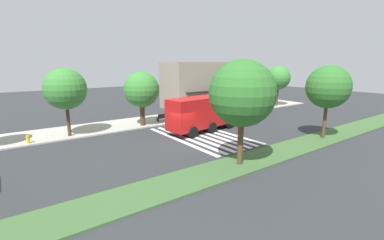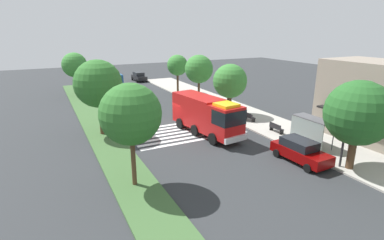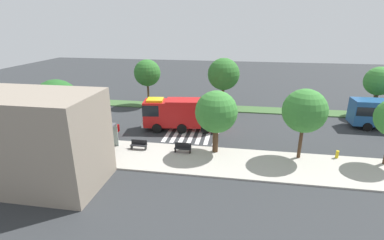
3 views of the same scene
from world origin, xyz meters
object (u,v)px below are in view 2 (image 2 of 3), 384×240
(bench_west_of_shelter, at_px, (249,117))
(sidewalk_tree_far_west, at_px, (177,65))
(median_tree_west, at_px, (98,84))
(bus_stop_shelter, at_px, (309,127))
(fire_truck, at_px, (207,114))
(sidewalk_tree_west, at_px, (199,69))
(fire_hydrant, at_px, (185,95))
(street_lamp, at_px, (347,118))
(parked_car_west, at_px, (139,76))
(sidewalk_tree_center, at_px, (230,81))
(parked_car_mid, at_px, (300,151))
(sidewalk_tree_east, at_px, (358,113))
(median_tree_far_west, at_px, (75,65))
(bench_near_shelter, at_px, (276,128))
(transit_bus, at_px, (108,80))
(median_tree_center, at_px, (131,114))

(bench_west_of_shelter, relative_size, sidewalk_tree_far_west, 0.27)
(median_tree_west, bearing_deg, bus_stop_shelter, 54.08)
(fire_truck, distance_m, sidewalk_tree_west, 13.85)
(median_tree_west, height_order, fire_hydrant, median_tree_west)
(bus_stop_shelter, bearing_deg, street_lamp, -14.53)
(parked_car_west, relative_size, sidewalk_tree_center, 0.76)
(fire_truck, xyz_separation_m, sidewalk_tree_center, (-4.70, 5.59, 2.06))
(sidewalk_tree_center, xyz_separation_m, fire_hydrant, (-11.18, -0.50, -3.64))
(bus_stop_shelter, bearing_deg, sidewalk_tree_west, -178.00)
(bus_stop_shelter, relative_size, street_lamp, 0.55)
(parked_car_west, relative_size, parked_car_mid, 0.95)
(sidewalk_tree_west, distance_m, sidewalk_tree_east, 23.77)
(bus_stop_shelter, bearing_deg, fire_hydrant, -177.05)
(bench_west_of_shelter, xyz_separation_m, median_tree_far_west, (-22.84, -15.42, 4.09))
(bench_west_of_shelter, height_order, median_tree_west, median_tree_west)
(bus_stop_shelter, xyz_separation_m, sidewalk_tree_east, (4.60, -0.67, 2.42))
(bus_stop_shelter, xyz_separation_m, median_tree_west, (-11.19, -15.45, 3.14))
(sidewalk_tree_east, bearing_deg, bench_near_shelter, 175.74)
(sidewalk_tree_center, relative_size, sidewalk_tree_east, 0.92)
(bus_stop_shelter, distance_m, street_lamp, 4.70)
(transit_bus, bearing_deg, sidewalk_tree_east, -164.73)
(fire_truck, xyz_separation_m, parked_car_west, (-33.70, 3.39, -1.17))
(parked_car_west, bearing_deg, fire_truck, -7.45)
(parked_car_west, bearing_deg, median_tree_west, -24.97)
(parked_car_west, distance_m, sidewalk_tree_center, 29.26)
(fire_truck, height_order, median_tree_west, median_tree_west)
(parked_car_mid, bearing_deg, sidewalk_tree_far_west, 173.54)
(bench_near_shelter, xyz_separation_m, sidewalk_tree_east, (8.60, -0.64, 3.72))
(bench_near_shelter, height_order, street_lamp, street_lamp)
(parked_car_west, relative_size, sidewalk_tree_east, 0.70)
(sidewalk_tree_center, bearing_deg, sidewalk_tree_east, -0.00)
(transit_bus, distance_m, sidewalk_tree_east, 37.93)
(median_tree_far_west, bearing_deg, parked_car_west, 126.20)
(sidewalk_tree_center, height_order, median_tree_west, median_tree_west)
(sidewalk_tree_west, bearing_deg, sidewalk_tree_center, 0.00)
(sidewalk_tree_east, relative_size, fire_hydrant, 9.26)
(sidewalk_tree_far_west, bearing_deg, sidewalk_tree_west, 0.00)
(transit_bus, xyz_separation_m, sidewalk_tree_center, (20.48, 9.90, 2.10))
(parked_car_west, relative_size, transit_bus, 0.43)
(sidewalk_tree_west, bearing_deg, sidewalk_tree_east, -0.00)
(street_lamp, bearing_deg, sidewalk_tree_center, 178.53)
(parked_car_west, height_order, transit_bus, transit_bus)
(sidewalk_tree_west, xyz_separation_m, median_tree_center, (19.08, -14.78, 0.26))
(bench_near_shelter, height_order, sidewalk_tree_east, sidewalk_tree_east)
(parked_car_mid, relative_size, sidewalk_tree_far_west, 0.81)
(sidewalk_tree_west, bearing_deg, fire_hydrant, -171.80)
(parked_car_west, distance_m, fire_hydrant, 17.90)
(sidewalk_tree_west, relative_size, median_tree_center, 0.96)
(transit_bus, relative_size, bus_stop_shelter, 2.99)
(street_lamp, distance_m, median_tree_center, 15.02)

